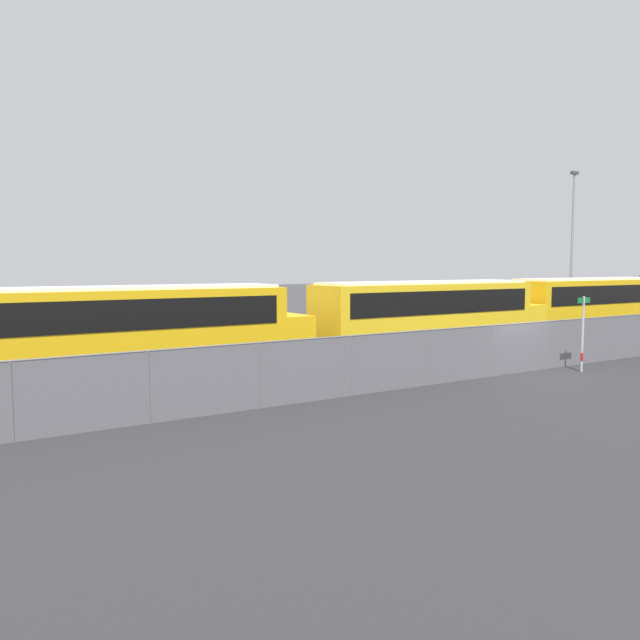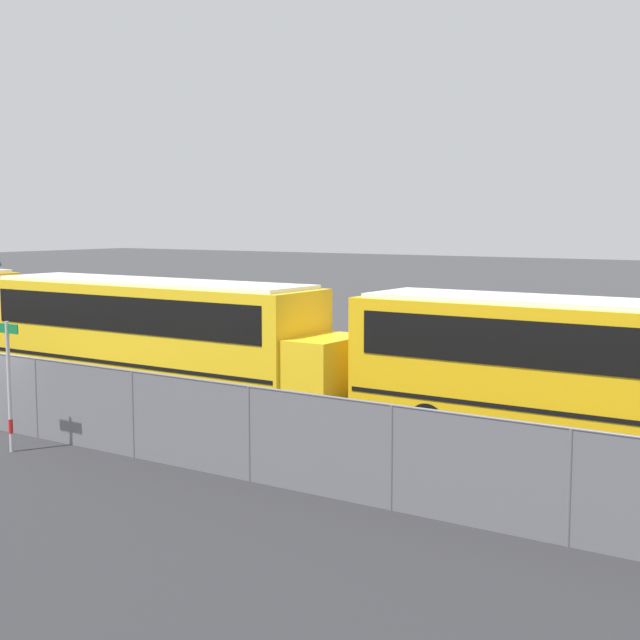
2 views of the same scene
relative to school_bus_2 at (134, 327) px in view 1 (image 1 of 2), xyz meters
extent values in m
plane|color=#38383A|center=(12.35, -5.28, -1.89)|extent=(200.00, 200.00, 0.00)
cube|color=#9EA0A5|center=(12.35, -5.28, -0.99)|extent=(99.40, 0.03, 1.80)
cube|color=slate|center=(12.35, -5.30, -0.99)|extent=(99.40, 0.01, 1.80)
cylinder|color=slate|center=(12.35, -5.28, -0.09)|extent=(99.40, 0.05, 0.05)
cylinder|color=slate|center=(-4.22, -5.28, -0.99)|extent=(0.07, 0.07, 1.80)
cylinder|color=slate|center=(-1.21, -5.28, -0.99)|extent=(0.07, 0.07, 1.80)
cylinder|color=slate|center=(1.80, -5.28, -0.99)|extent=(0.07, 0.07, 1.80)
cylinder|color=slate|center=(4.82, -5.28, -0.99)|extent=(0.07, 0.07, 1.80)
cylinder|color=slate|center=(7.83, -5.28, -0.99)|extent=(0.07, 0.07, 1.80)
cylinder|color=slate|center=(10.84, -5.28, -0.99)|extent=(0.07, 0.07, 1.80)
cylinder|color=slate|center=(13.85, -5.28, -0.99)|extent=(0.07, 0.07, 1.80)
cylinder|color=slate|center=(16.87, -5.28, -0.99)|extent=(0.07, 0.07, 1.80)
cylinder|color=slate|center=(19.88, -5.28, -0.99)|extent=(0.07, 0.07, 1.80)
cube|color=yellow|center=(-0.26, 0.00, -0.11)|extent=(10.53, 2.41, 2.66)
cube|color=black|center=(-0.26, 0.00, 0.48)|extent=(9.69, 2.45, 0.96)
cube|color=black|center=(-0.26, 0.00, -0.85)|extent=(10.32, 2.44, 0.10)
cube|color=yellow|center=(5.64, 0.00, -0.64)|extent=(1.26, 2.22, 1.60)
cube|color=silver|center=(-0.26, 0.00, 1.27)|extent=(10.01, 2.17, 0.10)
cylinder|color=black|center=(3.01, 1.09, -1.44)|extent=(0.90, 0.28, 0.90)
cylinder|color=black|center=(3.01, -1.09, -1.44)|extent=(0.90, 0.28, 0.90)
cylinder|color=black|center=(-3.52, 1.09, -1.44)|extent=(0.90, 0.28, 0.90)
cylinder|color=black|center=(-3.52, -1.09, -1.44)|extent=(0.90, 0.28, 0.90)
cube|color=yellow|center=(12.39, -0.25, -0.11)|extent=(10.53, 2.41, 2.66)
cube|color=black|center=(12.39, -0.25, 0.48)|extent=(9.69, 2.45, 0.96)
cube|color=black|center=(12.39, -0.25, -0.85)|extent=(10.32, 2.44, 0.10)
cube|color=yellow|center=(18.29, -0.25, -0.64)|extent=(1.26, 2.22, 1.60)
cube|color=black|center=(7.07, -0.25, -1.29)|extent=(0.12, 2.41, 0.24)
cube|color=silver|center=(12.39, -0.25, 1.27)|extent=(10.01, 2.17, 0.10)
cylinder|color=black|center=(15.65, 0.84, -1.44)|extent=(0.90, 0.28, 0.90)
cylinder|color=black|center=(15.65, -1.33, -1.44)|extent=(0.90, 0.28, 0.90)
cylinder|color=black|center=(9.12, 0.84, -1.44)|extent=(0.90, 0.28, 0.90)
cylinder|color=black|center=(9.12, -1.33, -1.44)|extent=(0.90, 0.28, 0.90)
cube|color=yellow|center=(24.62, 0.23, -0.11)|extent=(10.53, 2.41, 2.66)
cube|color=black|center=(24.62, 0.23, 0.48)|extent=(9.69, 2.45, 0.96)
cube|color=black|center=(24.62, 0.23, -0.85)|extent=(10.32, 2.44, 0.10)
cube|color=black|center=(19.30, 0.23, -1.29)|extent=(0.12, 2.41, 0.24)
cube|color=silver|center=(24.62, 0.23, 1.27)|extent=(10.01, 2.17, 0.10)
cylinder|color=black|center=(27.88, 1.32, -1.44)|extent=(0.90, 0.28, 0.90)
cylinder|color=black|center=(21.35, 1.32, -1.44)|extent=(0.90, 0.28, 0.90)
cylinder|color=black|center=(21.35, -0.86, -1.44)|extent=(0.90, 0.28, 0.90)
cylinder|color=#B7B7BC|center=(14.39, -6.39, -0.50)|extent=(0.08, 0.08, 2.77)
cylinder|color=red|center=(14.39, -6.39, -1.34)|extent=(0.09, 0.09, 0.30)
cube|color=#147238|center=(14.39, -6.39, 0.73)|extent=(0.70, 0.02, 0.20)
cylinder|color=gray|center=(30.26, 5.45, 2.97)|extent=(0.16, 0.16, 9.72)
cube|color=#47474C|center=(30.26, 5.45, 7.98)|extent=(0.60, 0.24, 0.20)
camera|label=1|loc=(-5.77, -20.15, 1.96)|focal=35.00mm
camera|label=2|loc=(29.95, -17.98, 2.95)|focal=50.00mm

